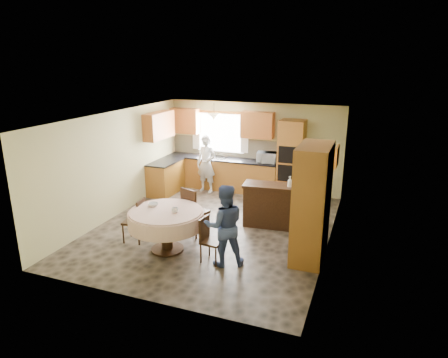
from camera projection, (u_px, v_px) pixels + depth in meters
floor at (214, 228)px, 9.00m from camera, size 5.00×6.00×0.01m
ceiling at (213, 117)px, 8.28m from camera, size 5.00×6.00×0.01m
wall_back at (253, 147)px, 11.33m from camera, size 5.00×0.02×2.50m
wall_front at (138, 227)px, 5.96m from camera, size 5.00×0.02×2.50m
wall_left at (116, 164)px, 9.49m from camera, size 0.02×6.00×2.50m
wall_right at (332, 187)px, 7.79m from camera, size 0.02×6.00×2.50m
window at (220, 133)px, 11.55m from camera, size 1.40×0.03×1.10m
curtain_left at (196, 130)px, 11.74m from camera, size 0.22×0.02×1.15m
curtain_right at (245, 133)px, 11.23m from camera, size 0.22×0.02×1.15m
base_cab_back at (222, 174)px, 11.58m from camera, size 3.30×0.60×0.88m
counter_back at (222, 159)px, 11.45m from camera, size 3.30×0.64×0.04m
base_cab_left at (166, 178)px, 11.23m from camera, size 0.60×1.20×0.88m
counter_left at (165, 162)px, 11.10m from camera, size 0.64×1.20×0.04m
backsplash at (225, 147)px, 11.63m from camera, size 3.30×0.02×0.55m
wall_cab_left at (185, 121)px, 11.68m from camera, size 0.85×0.33×0.72m
wall_cab_right at (257, 125)px, 10.94m from camera, size 0.90×0.33×0.72m
wall_cab_side at (159, 126)px, 10.85m from camera, size 0.33×1.20×0.72m
oven_tower at (291, 159)px, 10.71m from camera, size 0.66×0.62×2.12m
oven_upper at (289, 155)px, 10.38m from camera, size 0.56×0.01×0.45m
oven_lower at (288, 173)px, 10.52m from camera, size 0.56×0.01×0.45m
pendant at (214, 117)px, 10.97m from camera, size 0.36×0.36×0.18m
sideboard at (272, 207)px, 8.98m from camera, size 1.33×0.65×0.92m
space_heater at (304, 209)px, 9.30m from camera, size 0.49×0.40×0.58m
cupboard at (312, 203)px, 7.35m from camera, size 0.57×1.15×2.19m
dining_table at (166, 219)px, 7.76m from camera, size 1.47×1.47×0.84m
chair_left at (137, 218)px, 8.20m from camera, size 0.45×0.45×0.92m
chair_back at (193, 209)px, 8.49m from camera, size 0.59×0.59×1.06m
chair_right at (209, 237)px, 7.41m from camera, size 0.42×0.42×0.86m
framed_picture at (337, 156)px, 8.52m from camera, size 0.06×0.53×0.44m
microwave at (267, 157)px, 10.90m from camera, size 0.57×0.43×0.29m
person_sink at (206, 164)px, 11.22m from camera, size 0.65×0.47×1.63m
person_dining at (224, 225)px, 7.20m from camera, size 0.93×0.87×1.54m
bowl_sideboard at (263, 185)px, 8.91m from camera, size 0.23×0.23×0.05m
bottle_sideboard at (290, 183)px, 8.67m from camera, size 0.15×0.15×0.29m
cup_table at (175, 210)px, 7.59m from camera, size 0.14×0.14×0.10m
bowl_table at (153, 205)px, 7.94m from camera, size 0.24×0.24×0.06m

